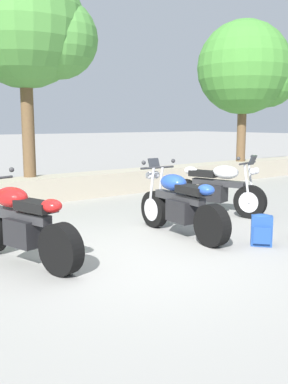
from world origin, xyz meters
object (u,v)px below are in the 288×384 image
Objects in this scene: rider_backpack at (262,229)px; motorcycle_blue_centre at (180,205)px; leafy_tree_mid_left at (31,29)px; motorcycle_red_near_left at (21,225)px; leafy_tree_mid_right at (249,70)px; motorcycle_white_far_right at (217,189)px.

motorcycle_blue_centre is at bearing 115.49° from rider_backpack.
leafy_tree_mid_left is at bearing 96.18° from motorcycle_blue_centre.
motorcycle_red_near_left is 10.22m from leafy_tree_mid_right.
motorcycle_red_near_left is 5.65m from leafy_tree_mid_left.
motorcycle_red_near_left is 2.52m from motorcycle_blue_centre.
leafy_tree_mid_right reaches higher than motorcycle_white_far_right.
motorcycle_white_far_right is 4.32× the size of rider_backpack.
leafy_tree_mid_right is at bearing 32.21° from motorcycle_blue_centre.
leafy_tree_mid_left is (-1.02, 5.49, 3.52)m from rider_backpack.
motorcycle_red_near_left and motorcycle_white_far_right have the same top height.
motorcycle_white_far_right is (1.71, 0.83, 0.00)m from motorcycle_blue_centre.
motorcycle_blue_centre is 1.30m from rider_backpack.
motorcycle_blue_centre is 4.40× the size of rider_backpack.
rider_backpack is (-1.16, -1.98, -0.24)m from motorcycle_white_far_right.
leafy_tree_mid_right is (6.96, -0.24, -0.40)m from leafy_tree_mid_left.
motorcycle_white_far_right is at bearing 59.56° from rider_backpack.
motorcycle_blue_centre is at bearing -83.82° from leafy_tree_mid_left.
motorcycle_white_far_right is at bearing 25.71° from motorcycle_blue_centre.
leafy_tree_mid_left is at bearing 178.03° from leafy_tree_mid_right.
motorcycle_red_near_left is 0.99× the size of motorcycle_blue_centre.
motorcycle_white_far_right is 6.47m from leafy_tree_mid_right.
leafy_tree_mid_left is (-2.18, 3.51, 3.28)m from motorcycle_white_far_right.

